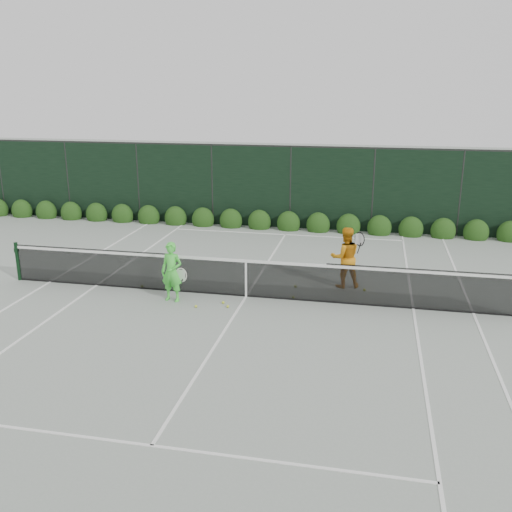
# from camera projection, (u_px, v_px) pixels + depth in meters

# --- Properties ---
(ground) EXTENTS (80.00, 80.00, 0.00)m
(ground) POSITION_uv_depth(u_px,v_px,m) (246.00, 297.00, 14.47)
(ground) COLOR gray
(ground) RESTS_ON ground
(tennis_net) EXTENTS (12.90, 0.10, 1.07)m
(tennis_net) POSITION_uv_depth(u_px,v_px,m) (245.00, 277.00, 14.32)
(tennis_net) COLOR black
(tennis_net) RESTS_ON ground
(player_woman) EXTENTS (0.64, 0.42, 1.49)m
(player_woman) POSITION_uv_depth(u_px,v_px,m) (172.00, 272.00, 14.00)
(player_woman) COLOR #46DB40
(player_woman) RESTS_ON ground
(player_man) EXTENTS (0.95, 0.82, 1.63)m
(player_man) POSITION_uv_depth(u_px,v_px,m) (345.00, 257.00, 14.95)
(player_man) COLOR orange
(player_man) RESTS_ON ground
(court_lines) EXTENTS (11.03, 23.83, 0.01)m
(court_lines) POSITION_uv_depth(u_px,v_px,m) (246.00, 296.00, 14.47)
(court_lines) COLOR white
(court_lines) RESTS_ON ground
(windscreen_fence) EXTENTS (32.00, 21.07, 3.06)m
(windscreen_fence) POSITION_uv_depth(u_px,v_px,m) (216.00, 273.00, 11.49)
(windscreen_fence) COLOR black
(windscreen_fence) RESTS_ON ground
(hedge_row) EXTENTS (31.66, 0.65, 0.94)m
(hedge_row) POSITION_uv_depth(u_px,v_px,m) (288.00, 224.00, 21.11)
(hedge_row) COLOR #16380F
(hedge_row) RESTS_ON ground
(tennis_balls) EXTENTS (5.86, 2.08, 0.07)m
(tennis_balls) POSITION_uv_depth(u_px,v_px,m) (249.00, 296.00, 14.41)
(tennis_balls) COLOR #C7D62F
(tennis_balls) RESTS_ON ground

